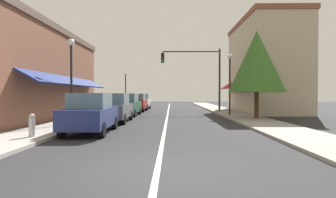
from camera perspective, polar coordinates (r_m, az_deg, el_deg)
name	(u,v)px	position (r m, az deg, el deg)	size (l,w,h in m)	color
ground_plane	(168,114)	(24.17, -0.05, -3.06)	(80.00, 80.00, 0.00)	#28282B
sidewalk_left	(106,113)	(24.86, -12.85, -2.84)	(2.60, 56.00, 0.12)	#A39E99
sidewalk_right	(230,113)	(24.72, 12.82, -2.86)	(2.60, 56.00, 0.12)	gray
lane_center_stripe	(168,114)	(24.17, -0.05, -3.05)	(0.14, 52.00, 0.01)	silver
storefront_left_block	(30,74)	(20.44, -26.71, 4.59)	(5.85, 14.20, 6.05)	brown
storefront_right_block	(265,67)	(27.69, 19.44, 6.35)	(6.04, 10.20, 8.64)	#BCAD8E
parked_car_nearest_left	(91,113)	(12.55, -15.72, -2.87)	(1.87, 4.15, 1.77)	navy
parked_car_second_left	(115,108)	(17.09, -11.06, -1.83)	(1.79, 4.10, 1.77)	#4C5156
parked_car_third_left	(127,105)	(21.92, -8.51, -1.19)	(1.88, 4.15, 1.77)	#0F4C33
parked_car_far_left	(137,103)	(27.32, -6.48, -0.75)	(1.82, 4.12, 1.77)	maroon
parked_car_distant_left	(142,102)	(31.25, -5.49, -0.53)	(1.82, 4.12, 1.77)	silver
traffic_signal_mast_arm	(199,69)	(25.72, 6.55, 6.25)	(5.52, 0.50, 5.93)	#333333
street_lamp_left_near	(71,67)	(15.60, -19.48, 6.25)	(0.36, 0.36, 4.67)	black
street_lamp_right_mid	(230,75)	(21.78, 12.74, 4.99)	(0.36, 0.36, 4.81)	black
street_lamp_left_far	(126,84)	(31.49, -8.82, 3.20)	(0.36, 0.36, 4.27)	black
tree_right_near	(257,62)	(19.54, 17.97, 7.42)	(3.76, 3.76, 5.99)	#4C331E
fire_hydrant	(32,125)	(11.53, -26.46, -4.92)	(0.22, 0.22, 0.87)	#B2B2B7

